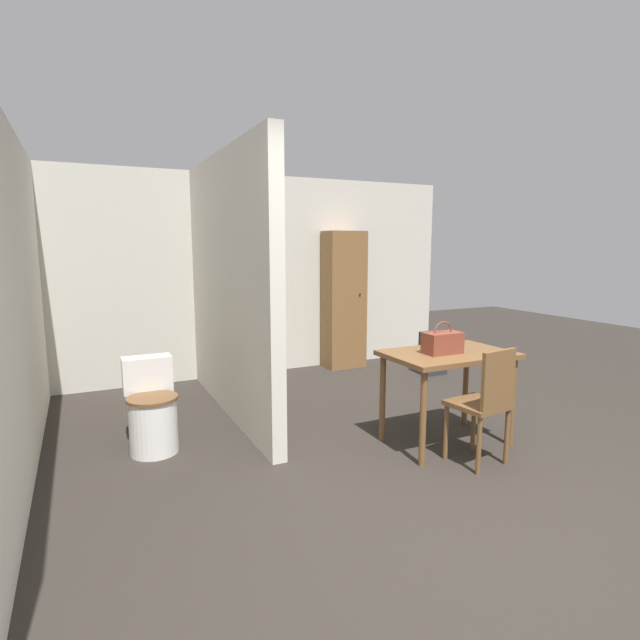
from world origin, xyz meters
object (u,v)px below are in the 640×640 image
at_px(dining_table, 448,364).
at_px(space_heater, 433,353).
at_px(toilet, 152,412).
at_px(wooden_chair, 485,401).
at_px(handbag, 442,342).
at_px(wooden_cabinet, 344,300).

relative_size(dining_table, space_heater, 1.86).
xyz_separation_m(toilet, space_heater, (3.55, 0.93, -0.04)).
bearing_deg(wooden_chair, dining_table, 79.46).
bearing_deg(toilet, space_heater, 14.64).
xyz_separation_m(wooden_chair, toilet, (-2.20, 1.37, -0.18)).
xyz_separation_m(handbag, wooden_cabinet, (0.56, 2.72, 0.04)).
xyz_separation_m(toilet, wooden_cabinet, (2.71, 1.79, 0.59)).
xyz_separation_m(wooden_chair, handbag, (-0.05, 0.44, 0.37)).
height_order(dining_table, space_heater, dining_table).
distance_m(dining_table, wooden_chair, 0.49).
bearing_deg(wooden_chair, wooden_cabinet, 73.65).
distance_m(wooden_cabinet, space_heater, 1.36).
xyz_separation_m(wooden_chair, space_heater, (1.35, 2.30, -0.22)).
height_order(toilet, space_heater, toilet).
bearing_deg(toilet, wooden_cabinet, 33.39).
height_order(handbag, wooden_cabinet, wooden_cabinet).
bearing_deg(wooden_chair, handbag, 89.65).
height_order(toilet, handbag, handbag).
xyz_separation_m(dining_table, wooden_chair, (-0.03, -0.46, -0.18)).
distance_m(toilet, space_heater, 3.67).
relative_size(toilet, wooden_cabinet, 0.40).
distance_m(dining_table, space_heater, 2.30).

